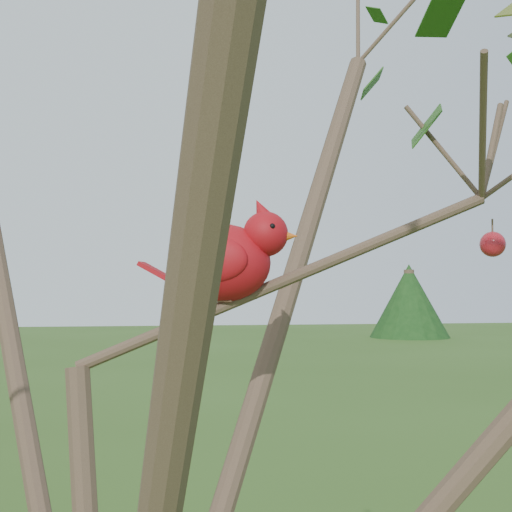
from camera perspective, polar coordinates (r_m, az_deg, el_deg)
The scene contains 3 objects.
crabapple_tree at distance 0.93m, azimuth -9.95°, elevation 1.03°, with size 2.35×2.05×2.95m.
cardinal at distance 1.05m, azimuth -2.28°, elevation -0.23°, with size 0.23×0.15×0.17m.
distant_trees at distance 24.65m, azimuth -2.23°, elevation -4.25°, with size 40.34×12.90×3.15m.
Camera 1 is at (0.03, -0.96, 2.06)m, focal length 50.00 mm.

